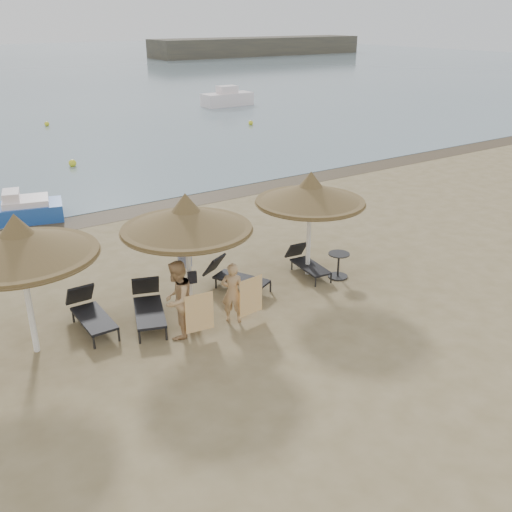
{
  "coord_description": "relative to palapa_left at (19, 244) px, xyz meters",
  "views": [
    {
      "loc": [
        -5.97,
        -9.74,
        6.67
      ],
      "look_at": [
        1.38,
        1.2,
        1.09
      ],
      "focal_mm": 40.0,
      "sensor_mm": 36.0,
      "label": 1
    }
  ],
  "objects": [
    {
      "name": "ground",
      "position": [
        4.03,
        -1.61,
        -2.48
      ],
      "size": [
        160.0,
        160.0,
        0.0
      ],
      "primitive_type": "plane",
      "color": "#94835C",
      "rests_on": "ground"
    },
    {
      "name": "wet_sand_strip",
      "position": [
        4.03,
        7.79,
        -2.48
      ],
      "size": [
        200.0,
        1.6,
        0.01
      ],
      "primitive_type": "cube",
      "color": "#4B3E2A",
      "rests_on": "ground"
    },
    {
      "name": "palapa_left",
      "position": [
        0.0,
        0.0,
        0.0
      ],
      "size": [
        3.14,
        3.14,
        3.11
      ],
      "rotation": [
        0.0,
        0.0,
        -0.39
      ],
      "color": "white",
      "rests_on": "ground"
    },
    {
      "name": "palapa_center",
      "position": [
        3.55,
        -0.33,
        -0.08
      ],
      "size": [
        3.05,
        3.05,
        3.02
      ],
      "rotation": [
        0.0,
        0.0,
        -0.03
      ],
      "color": "white",
      "rests_on": "ground"
    },
    {
      "name": "palapa_right",
      "position": [
        7.32,
        -0.14,
        -0.15
      ],
      "size": [
        2.95,
        2.95,
        2.93
      ],
      "rotation": [
        0.0,
        0.0,
        -0.29
      ],
      "color": "white",
      "rests_on": "ground"
    },
    {
      "name": "lounger_far_left",
      "position": [
        1.33,
        0.4,
        -2.1
      ],
      "size": [
        0.64,
        1.88,
        0.84
      ],
      "rotation": [
        0.0,
        0.0,
        0.01
      ],
      "color": "#282829",
      "rests_on": "ground"
    },
    {
      "name": "lounger_near_left",
      "position": [
        2.59,
        -0.06,
        -2.09
      ],
      "size": [
        1.25,
        2.05,
        0.87
      ],
      "rotation": [
        0.0,
        0.0,
        -0.34
      ],
      "color": "#282829",
      "rests_on": "ground"
    },
    {
      "name": "lounger_near_right",
      "position": [
        5.15,
        0.27,
        -2.12
      ],
      "size": [
        1.32,
        1.86,
        0.8
      ],
      "rotation": [
        0.0,
        0.0,
        0.46
      ],
      "color": "#282829",
      "rests_on": "ground"
    },
    {
      "name": "lounger_far_right",
      "position": [
        7.33,
        -0.05,
        -2.15
      ],
      "size": [
        0.74,
        1.7,
        0.74
      ],
      "rotation": [
        0.0,
        0.0,
        -0.12
      ],
      "color": "#282829",
      "rests_on": "ground"
    },
    {
      "name": "side_table",
      "position": [
        7.89,
        -0.77,
        -2.15
      ],
      "size": [
        0.58,
        0.58,
        0.7
      ],
      "rotation": [
        0.0,
        0.0,
        0.21
      ],
      "color": "#282829",
      "rests_on": "ground"
    },
    {
      "name": "person_left",
      "position": [
        2.84,
        -1.14,
        -1.43
      ],
      "size": [
        1.15,
        1.09,
        2.1
      ],
      "primitive_type": "imported",
      "rotation": [
        0.0,
        0.0,
        3.81
      ],
      "color": "tan",
      "rests_on": "ground"
    },
    {
      "name": "person_right",
      "position": [
        4.21,
        -1.22,
        -1.62
      ],
      "size": [
        0.94,
        0.88,
        1.71
      ],
      "primitive_type": "imported",
      "rotation": [
        0.0,
        0.0,
        2.49
      ],
      "color": "tan",
      "rests_on": "ground"
    },
    {
      "name": "towel_left",
      "position": [
        3.19,
        -1.49,
        -1.84
      ],
      "size": [
        0.66,
        0.11,
        0.92
      ],
      "rotation": [
        0.0,
        0.0,
        -0.14
      ],
      "color": "orange",
      "rests_on": "ground"
    },
    {
      "name": "towel_right",
      "position": [
        4.56,
        -1.47,
        -1.83
      ],
      "size": [
        0.67,
        0.09,
        0.94
      ],
      "rotation": [
        0.0,
        0.0,
        0.1
      ],
      "color": "orange",
      "rests_on": "ground"
    },
    {
      "name": "bag_patterned",
      "position": [
        3.55,
        -0.15,
        -1.13
      ],
      "size": [
        0.33,
        0.12,
        0.41
      ],
      "rotation": [
        0.0,
        0.0,
        0.05
      ],
      "color": "silver",
      "rests_on": "ground"
    },
    {
      "name": "bag_dark",
      "position": [
        3.55,
        -0.49,
        -1.47
      ],
      "size": [
        0.22,
        0.11,
        0.3
      ],
      "rotation": [
        0.0,
        0.0,
        -0.17
      ],
      "color": "black",
      "rests_on": "ground"
    },
    {
      "name": "pedal_boat",
      "position": [
        1.96,
        8.9,
        -2.07
      ],
      "size": [
        2.64,
        1.93,
        1.1
      ],
      "rotation": [
        0.0,
        0.0,
        -0.25
      ],
      "color": "#2152B0",
      "rests_on": "ground"
    },
    {
      "name": "buoy_mid",
      "position": [
        7.63,
        27.25,
        -2.32
      ],
      "size": [
        0.31,
        0.31,
        0.31
      ],
      "primitive_type": "sphere",
      "color": "yellow",
      "rests_on": "ground"
    },
    {
      "name": "buoy_right",
      "position": [
        18.83,
        20.17,
        -2.32
      ],
      "size": [
        0.31,
        0.31,
        0.31
      ],
      "primitive_type": "sphere",
      "color": "yellow",
      "rests_on": "ground"
    },
    {
      "name": "buoy_extra",
      "position": [
        5.67,
        15.62,
        -2.3
      ],
      "size": [
        0.36,
        0.36,
        0.36
      ],
      "primitive_type": "sphere",
      "color": "yellow",
      "rests_on": "ground"
    }
  ]
}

